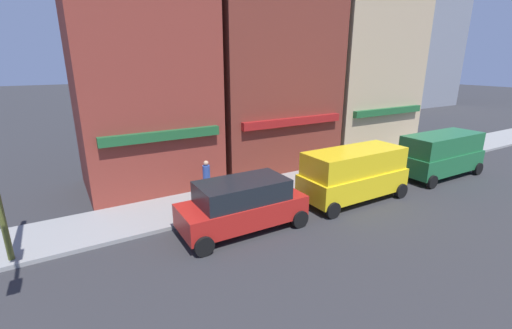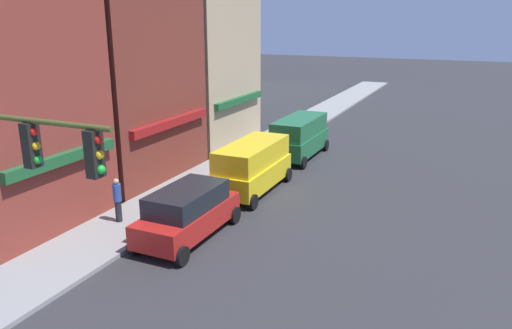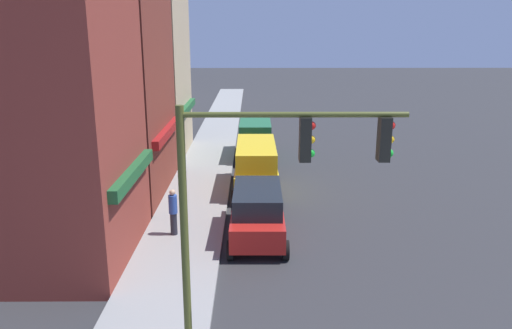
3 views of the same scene
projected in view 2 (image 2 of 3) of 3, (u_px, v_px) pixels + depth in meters
The scene contains 6 objects.
storefront_row at pixel (129, 63), 24.74m from camera, with size 21.00×5.30×11.63m.
traffic_signal at pixel (9, 183), 10.94m from camera, with size 0.32×4.87×6.08m.
suv_red at pixel (188, 212), 18.31m from camera, with size 4.72×2.12×1.94m.
van_yellow at pixel (252, 165), 23.18m from camera, with size 5.01×2.22×2.34m.
van_green at pixel (299, 136), 28.89m from camera, with size 5.02×2.22×2.34m.
pedestrian_blue_shirt at pixel (118, 199), 19.45m from camera, with size 0.32×0.32×1.77m.
Camera 2 is at (-2.64, -4.61, 7.92)m, focal length 35.00 mm.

